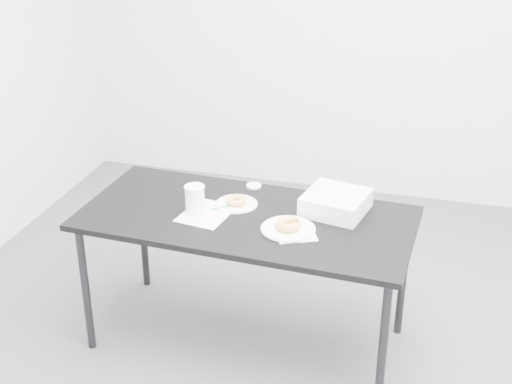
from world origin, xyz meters
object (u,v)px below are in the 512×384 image
(plate_near, at_px, (288,229))
(pen, at_px, (224,207))
(donut_far, at_px, (236,201))
(scorecard, at_px, (207,213))
(table, at_px, (246,226))
(coffee_cup, at_px, (195,199))
(donut_near, at_px, (288,224))
(bakery_box, at_px, (336,202))
(plate_far, at_px, (236,204))

(plate_near, bearing_deg, pen, 159.31)
(donut_far, bearing_deg, scorecard, -129.45)
(table, height_order, coffee_cup, coffee_cup)
(table, bearing_deg, plate_near, -18.45)
(donut_near, distance_m, donut_far, 0.36)
(bakery_box, bearing_deg, table, -146.81)
(donut_far, xyz_separation_m, coffee_cup, (-0.17, -0.13, 0.05))
(scorecard, xyz_separation_m, pen, (0.06, 0.08, 0.01))
(pen, xyz_separation_m, coffee_cup, (-0.12, -0.08, 0.06))
(table, xyz_separation_m, plate_far, (-0.08, 0.10, 0.06))
(scorecard, relative_size, donut_far, 2.80)
(plate_near, height_order, plate_far, plate_near)
(scorecard, distance_m, coffee_cup, 0.09)
(donut_far, bearing_deg, plate_far, 0.00)
(donut_far, xyz_separation_m, bakery_box, (0.49, 0.06, 0.03))
(scorecard, distance_m, donut_far, 0.17)
(table, height_order, plate_near, plate_near)
(donut_near, bearing_deg, bakery_box, 54.76)
(pen, relative_size, donut_far, 1.30)
(pen, xyz_separation_m, donut_far, (0.05, 0.06, 0.02))
(coffee_cup, bearing_deg, scorecard, -0.71)
(pen, xyz_separation_m, plate_near, (0.36, -0.13, 0.00))
(scorecard, bearing_deg, pen, 58.81)
(plate_near, bearing_deg, coffee_cup, 173.06)
(plate_near, height_order, bakery_box, bakery_box)
(donut_near, distance_m, coffee_cup, 0.48)
(plate_far, height_order, donut_far, donut_far)
(table, xyz_separation_m, donut_near, (0.23, -0.09, 0.09))
(plate_near, bearing_deg, bakery_box, 54.76)
(plate_near, relative_size, donut_far, 2.57)
(coffee_cup, bearing_deg, pen, 31.98)
(coffee_cup, distance_m, bakery_box, 0.68)
(pen, bearing_deg, coffee_cup, 177.57)
(donut_near, xyz_separation_m, donut_far, (-0.31, 0.19, -0.01))
(table, distance_m, pen, 0.15)
(pen, bearing_deg, bakery_box, -22.01)
(donut_near, bearing_deg, plate_near, 0.00)
(scorecard, distance_m, bakery_box, 0.63)
(plate_near, relative_size, coffee_cup, 1.82)
(pen, bearing_deg, plate_near, -55.11)
(donut_near, bearing_deg, scorecard, 172.21)
(donut_far, bearing_deg, coffee_cup, -141.60)
(pen, xyz_separation_m, plate_far, (0.05, 0.06, -0.00))
(plate_near, distance_m, donut_near, 0.02)
(scorecard, xyz_separation_m, bakery_box, (0.60, 0.19, 0.05))
(table, distance_m, donut_far, 0.15)
(pen, relative_size, coffee_cup, 0.92)
(coffee_cup, bearing_deg, table, 7.04)
(table, distance_m, plate_near, 0.25)
(plate_near, bearing_deg, donut_near, 0.00)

